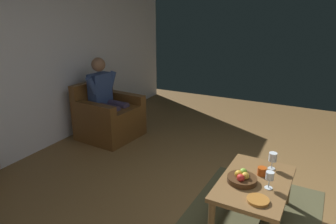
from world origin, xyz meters
The scene contains 11 objects.
ground_plane centered at (0.00, 0.00, 0.00)m, with size 7.63×7.63×0.00m, color brown.
wall_back centered at (0.00, -3.21, 1.38)m, with size 6.75×0.06×2.77m, color silver.
rug centered at (0.18, -0.17, 0.00)m, with size 1.65×1.20×0.01m, color #4B492E.
armchair centered at (-0.83, -2.62, 0.31)m, with size 0.88×0.86×0.85m.
person_seated centered at (-0.83, -2.62, 0.66)m, with size 0.62×0.60×1.23m.
coffee_table centered at (0.18, -0.17, 0.35)m, with size 0.96×0.63×0.41m.
wine_glass_near centered at (-0.12, -0.07, 0.53)m, with size 0.08×0.08×0.17m.
wine_glass_far centered at (0.25, -0.04, 0.52)m, with size 0.07×0.07×0.16m.
fruit_bowl centered at (0.25, -0.27, 0.45)m, with size 0.27×0.27×0.11m.
decorative_dish centered at (0.49, -0.08, 0.42)m, with size 0.18×0.18×0.02m, color #A96B2B.
candle_jar centered at (0.04, -0.14, 0.45)m, with size 0.08×0.08×0.08m, color #B64613.
Camera 1 is at (2.72, 0.23, 1.90)m, focal length 32.66 mm.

